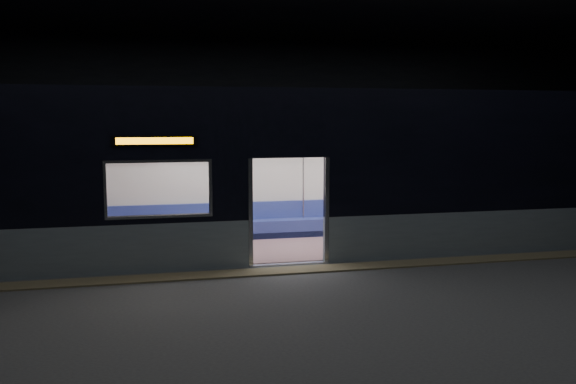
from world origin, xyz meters
name	(u,v)px	position (x,y,z in m)	size (l,w,h in m)	color
station_floor	(303,279)	(0.00, 0.00, -0.01)	(24.00, 14.00, 0.01)	#47494C
station_envelope	(303,66)	(0.00, 0.00, 3.66)	(24.00, 14.00, 5.00)	black
tactile_strip	(295,270)	(0.00, 0.55, 0.01)	(22.80, 0.50, 0.03)	#8C7F59
metro_car	(273,163)	(0.00, 2.54, 1.85)	(18.00, 3.04, 3.35)	#8D9DA8
passenger	(375,201)	(2.71, 3.55, 0.83)	(0.48, 0.76, 1.44)	black
handbag	(381,207)	(2.76, 3.30, 0.70)	(0.31, 0.26, 0.15)	black
transit_map	(379,173)	(2.91, 3.85, 1.46)	(0.95, 0.03, 0.62)	white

